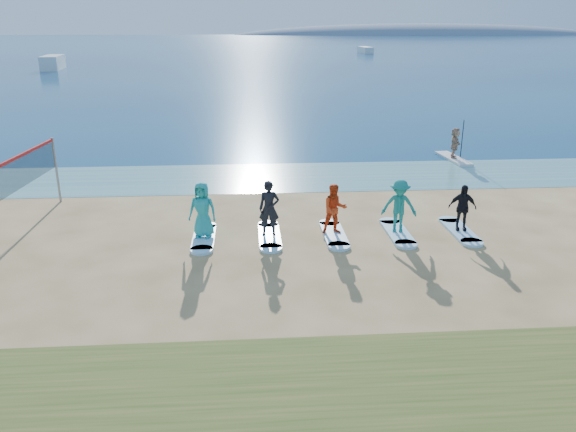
{
  "coord_description": "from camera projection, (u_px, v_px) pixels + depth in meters",
  "views": [
    {
      "loc": [
        -1.78,
        -13.75,
        6.57
      ],
      "look_at": [
        -0.62,
        2.0,
        1.1
      ],
      "focal_mm": 35.0,
      "sensor_mm": 36.0,
      "label": 1
    }
  ],
  "objects": [
    {
      "name": "boat_offshore_a",
      "position": [
        54.0,
        70.0,
        81.73
      ],
      "size": [
        3.3,
        7.68,
        1.96
      ],
      "primitive_type": "cube",
      "rotation": [
        0.0,
        0.0,
        0.13
      ],
      "color": "silver",
      "rests_on": "ground"
    },
    {
      "name": "paddleboard",
      "position": [
        453.0,
        158.0,
        28.26
      ],
      "size": [
        0.97,
        3.05,
        0.12
      ],
      "primitive_type": "cube",
      "rotation": [
        0.0,
        0.0,
        0.09
      ],
      "color": "silver",
      "rests_on": "ground"
    },
    {
      "name": "student_2",
      "position": [
        335.0,
        209.0,
        17.95
      ],
      "size": [
        0.83,
        0.67,
        1.63
      ],
      "primitive_type": "imported",
      "rotation": [
        0.0,
        0.0,
        0.07
      ],
      "color": "red",
      "rests_on": "surfboard_2"
    },
    {
      "name": "surfboard_3",
      "position": [
        397.0,
        232.0,
        18.37
      ],
      "size": [
        0.7,
        2.2,
        0.09
      ],
      "primitive_type": "cube",
      "color": "#A4DDFF",
      "rests_on": "ground"
    },
    {
      "name": "boat_offshore_b",
      "position": [
        365.0,
        53.0,
        124.06
      ],
      "size": [
        2.44,
        6.9,
        1.38
      ],
      "primitive_type": "cube",
      "rotation": [
        0.0,
        0.0,
        0.08
      ],
      "color": "silver",
      "rests_on": "ground"
    },
    {
      "name": "ground",
      "position": [
        316.0,
        278.0,
        15.23
      ],
      "size": [
        600.0,
        600.0,
        0.0
      ],
      "primitive_type": "plane",
      "color": "tan",
      "rests_on": "ground"
    },
    {
      "name": "surfboard_0",
      "position": [
        204.0,
        238.0,
        17.94
      ],
      "size": [
        0.7,
        2.2,
        0.09
      ],
      "primitive_type": "cube",
      "color": "#A4DDFF",
      "rests_on": "ground"
    },
    {
      "name": "paddleboarder",
      "position": [
        455.0,
        143.0,
        27.99
      ],
      "size": [
        0.81,
        1.45,
        1.49
      ],
      "primitive_type": "imported",
      "rotation": [
        0.0,
        0.0,
        1.28
      ],
      "color": "tan",
      "rests_on": "paddleboard"
    },
    {
      "name": "student_0",
      "position": [
        203.0,
        210.0,
        17.63
      ],
      "size": [
        0.98,
        0.75,
        1.79
      ],
      "primitive_type": "imported",
      "rotation": [
        0.0,
        0.0,
        -0.23
      ],
      "color": "teal",
      "rests_on": "surfboard_0"
    },
    {
      "name": "student_1",
      "position": [
        269.0,
        208.0,
        17.78
      ],
      "size": [
        0.68,
        0.47,
        1.78
      ],
      "primitive_type": "imported",
      "rotation": [
        0.0,
        0.0,
        -0.07
      ],
      "color": "black",
      "rests_on": "surfboard_1"
    },
    {
      "name": "surfboard_1",
      "position": [
        269.0,
        236.0,
        18.08
      ],
      "size": [
        0.7,
        2.2,
        0.09
      ],
      "primitive_type": "cube",
      "color": "#A4DDFF",
      "rests_on": "ground"
    },
    {
      "name": "ocean",
      "position": [
        251.0,
        45.0,
        165.99
      ],
      "size": [
        600.0,
        600.0,
        0.0
      ],
      "primitive_type": "plane",
      "color": "navy",
      "rests_on": "ground"
    },
    {
      "name": "surfboard_4",
      "position": [
        460.0,
        231.0,
        18.52
      ],
      "size": [
        0.7,
        2.2,
        0.09
      ],
      "primitive_type": "cube",
      "color": "#A4DDFF",
      "rests_on": "ground"
    },
    {
      "name": "surfboard_2",
      "position": [
        334.0,
        234.0,
        18.23
      ],
      "size": [
        0.7,
        2.2,
        0.09
      ],
      "primitive_type": "cube",
      "color": "#A4DDFF",
      "rests_on": "ground"
    },
    {
      "name": "student_3",
      "position": [
        399.0,
        206.0,
        18.07
      ],
      "size": [
        1.24,
        0.88,
        1.74
      ],
      "primitive_type": "imported",
      "rotation": [
        0.0,
        0.0,
        -0.22
      ],
      "color": "#1A8076",
      "rests_on": "surfboard_3"
    },
    {
      "name": "shallow_water",
      "position": [
        288.0,
        177.0,
        25.12
      ],
      "size": [
        600.0,
        600.0,
        0.0
      ],
      "primitive_type": "plane",
      "color": "teal",
      "rests_on": "ground"
    },
    {
      "name": "student_4",
      "position": [
        462.0,
        208.0,
        18.25
      ],
      "size": [
        0.95,
        0.52,
        1.53
      ],
      "primitive_type": "imported",
      "rotation": [
        0.0,
        0.0,
        -0.17
      ],
      "color": "black",
      "rests_on": "surfboard_4"
    },
    {
      "name": "island_ridge",
      "position": [
        423.0,
        35.0,
        304.51
      ],
      "size": [
        220.0,
        56.0,
        18.0
      ],
      "primitive_type": "ellipsoid",
      "color": "slate",
      "rests_on": "ground"
    }
  ]
}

